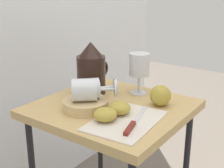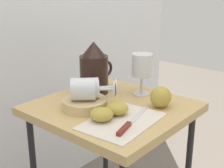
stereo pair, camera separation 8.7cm
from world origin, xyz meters
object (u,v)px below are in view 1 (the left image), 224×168
Objects in this scene: wine_glass_tipped_near at (86,90)px; wine_glass_tipped_far at (88,89)px; apple_whole at (160,95)px; basket_tray at (85,105)px; apple_half_left at (105,114)px; knife at (133,123)px; pitcher at (91,73)px; wine_glass_upright at (139,67)px; table at (112,122)px; apple_half_right at (119,108)px.

wine_glass_tipped_near is 0.02m from wine_glass_tipped_far.
basket_tray is at bearing 133.66° from apple_whole.
knife is (0.03, -0.09, -0.02)m from apple_half_left.
pitcher reaches higher than wine_glass_tipped_far.
wine_glass_tipped_near is at bearing -146.98° from pitcher.
wine_glass_tipped_far is (0.02, 0.01, -0.00)m from wine_glass_tipped_near.
pitcher is 0.19m from wine_glass_upright.
wine_glass_tipped_far is (-0.13, -0.09, -0.01)m from pitcher.
wine_glass_upright is at bearing 63.68° from apple_whole.
apple_half_right is (-0.06, -0.07, 0.09)m from table.
pitcher is 0.29m from apple_whole.
wine_glass_tipped_far is (-0.23, 0.06, -0.04)m from wine_glass_upright.
apple_half_right reaches higher than basket_tray.
pitcher is (0.14, 0.09, 0.07)m from basket_tray.
pitcher is at bearing 48.17° from apple_half_left.
apple_whole is at bearing -48.54° from wine_glass_tipped_far.
basket_tray is 0.12m from apple_half_left.
knife is at bearing -176.70° from apple_whole.
apple_whole is at bearing -18.88° from apple_half_left.
apple_half_left is at bearing 106.69° from knife.
wine_glass_tipped_far is at bearing -144.94° from pitcher.
wine_glass_upright is 0.31m from knife.
wine_glass_tipped_near reaches higher than apple_half_left.
apple_half_right reaches higher than table.
wine_glass_upright reaches higher than basket_tray.
apple_half_right is at bearing -76.21° from basket_tray.
table is 8.80× the size of apple_half_right.
wine_glass_tipped_near is 0.27m from apple_whole.
apple_whole is (0.18, -0.19, 0.02)m from basket_tray.
apple_whole is at bearing -81.97° from pitcher.
table is 4.24× the size of wine_glass_tipped_far.
basket_tray is 2.08× the size of apple_half_right.
apple_whole is at bearing -55.24° from table.
apple_half_left is at bearing 161.12° from apple_whole.
apple_half_right is at bearing 62.10° from knife.
table is 0.20m from apple_whole.
pitcher is 2.73× the size of apple_half_right.
wine_glass_tipped_near is at bearing -164.40° from wine_glass_tipped_far.
knife is at bearing -93.91° from basket_tray.
apple_half_left reaches higher than basket_tray.
apple_half_left is at bearing -131.83° from pitcher.
wine_glass_upright is 1.03× the size of wine_glass_tipped_near.
basket_tray is at bearing 149.08° from table.
wine_glass_tipped_far is 2.08× the size of apple_whole.
knife is (-0.04, -0.08, -0.02)m from apple_half_right.
apple_half_left is 0.24m from apple_whole.
wine_glass_tipped_far is at bearing -3.67° from basket_tray.
wine_glass_tipped_near reaches higher than apple_whole.
wine_glass_tipped_far is at bearing 97.26° from apple_half_right.
wine_glass_tipped_near is 0.13m from apple_half_right.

